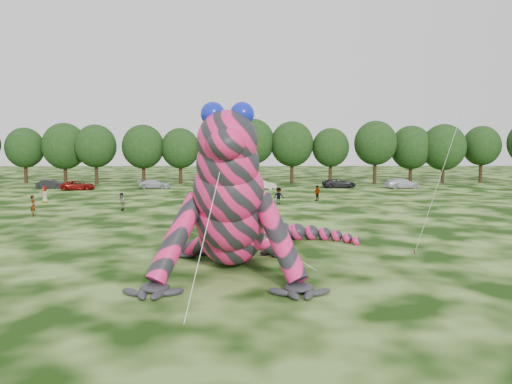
{
  "coord_description": "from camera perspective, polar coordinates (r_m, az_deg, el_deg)",
  "views": [
    {
      "loc": [
        6.57,
        -23.07,
        6.55
      ],
      "look_at": [
        7.0,
        2.77,
        4.0
      ],
      "focal_mm": 35.0,
      "sensor_mm": 36.0,
      "label": 1
    }
  ],
  "objects": [
    {
      "name": "ground",
      "position": [
        24.86,
        -16.48,
        -9.87
      ],
      "size": [
        240.0,
        240.0,
        0.0
      ],
      "primitive_type": "plane",
      "color": "#16330A",
      "rests_on": "ground"
    },
    {
      "name": "inflatable_gecko",
      "position": [
        26.96,
        -2.77,
        0.66
      ],
      "size": [
        14.45,
        17.07,
        8.43
      ],
      "primitive_type": null,
      "rotation": [
        0.0,
        0.0,
        -0.02
      ],
      "color": "#E71E63",
      "rests_on": "ground"
    },
    {
      "name": "tree_4",
      "position": [
        89.46,
        -24.89,
        3.81
      ],
      "size": [
        6.22,
        5.6,
        9.06
      ],
      "primitive_type": null,
      "color": "black",
      "rests_on": "ground"
    },
    {
      "name": "tree_5",
      "position": [
        86.76,
        -21.02,
        4.16
      ],
      "size": [
        7.16,
        6.44,
        9.8
      ],
      "primitive_type": null,
      "color": "black",
      "rests_on": "ground"
    },
    {
      "name": "tree_6",
      "position": [
        83.34,
        -17.83,
        4.12
      ],
      "size": [
        6.52,
        5.86,
        9.49
      ],
      "primitive_type": null,
      "color": "black",
      "rests_on": "ground"
    },
    {
      "name": "tree_7",
      "position": [
        81.61,
        -12.76,
        4.22
      ],
      "size": [
        6.68,
        6.01,
        9.48
      ],
      "primitive_type": null,
      "color": "black",
      "rests_on": "ground"
    },
    {
      "name": "tree_8",
      "position": [
        80.8,
        -8.65,
        4.09
      ],
      "size": [
        6.14,
        5.53,
        8.94
      ],
      "primitive_type": null,
      "color": "black",
      "rests_on": "ground"
    },
    {
      "name": "tree_9",
      "position": [
        80.63,
        -4.88,
        4.04
      ],
      "size": [
        5.27,
        4.74,
        8.68
      ],
      "primitive_type": null,
      "color": "black",
      "rests_on": "ground"
    },
    {
      "name": "tree_10",
      "position": [
        81.66,
        -0.37,
        4.72
      ],
      "size": [
        7.09,
        6.38,
        10.5
      ],
      "primitive_type": null,
      "color": "black",
      "rests_on": "ground"
    },
    {
      "name": "tree_11",
      "position": [
        81.6,
        4.14,
        4.55
      ],
      "size": [
        7.01,
        6.31,
        10.07
      ],
      "primitive_type": null,
      "color": "black",
      "rests_on": "ground"
    },
    {
      "name": "tree_12",
      "position": [
        81.95,
        8.51,
        4.12
      ],
      "size": [
        5.99,
        5.39,
        8.97
      ],
      "primitive_type": null,
      "color": "black",
      "rests_on": "ground"
    },
    {
      "name": "tree_13",
      "position": [
        82.8,
        13.47,
        4.45
      ],
      "size": [
        6.83,
        6.15,
        10.13
      ],
      "primitive_type": null,
      "color": "black",
      "rests_on": "ground"
    },
    {
      "name": "tree_14",
      "position": [
        86.12,
        17.29,
        4.14
      ],
      "size": [
        6.82,
        6.14,
        9.4
      ],
      "primitive_type": null,
      "color": "black",
      "rests_on": "ground"
    },
    {
      "name": "tree_15",
      "position": [
        86.93,
        20.64,
        4.13
      ],
      "size": [
        7.17,
        6.45,
        9.63
      ],
      "primitive_type": null,
      "color": "black",
      "rests_on": "ground"
    },
    {
      "name": "tree_16",
      "position": [
        91.17,
        24.35,
        3.96
      ],
      "size": [
        6.26,
        5.63,
        9.37
      ],
      "primitive_type": null,
      "color": "black",
      "rests_on": "ground"
    },
    {
      "name": "car_1",
      "position": [
        77.34,
        -22.36,
        0.84
      ],
      "size": [
        4.24,
        2.11,
        1.34
      ],
      "primitive_type": "imported",
      "rotation": [
        0.0,
        0.0,
        1.75
      ],
      "color": "black",
      "rests_on": "ground"
    },
    {
      "name": "car_2",
      "position": [
        73.89,
        -19.67,
        0.72
      ],
      "size": [
        4.95,
        2.84,
        1.3
      ],
      "primitive_type": "imported",
      "rotation": [
        0.0,
        0.0,
        1.72
      ],
      "color": "maroon",
      "rests_on": "ground"
    },
    {
      "name": "car_3",
      "position": [
        73.4,
        -11.51,
        0.9
      ],
      "size": [
        4.65,
        2.3,
        1.3
      ],
      "primitive_type": "imported",
      "rotation": [
        0.0,
        0.0,
        1.46
      ],
      "color": "#B3BABD",
      "rests_on": "ground"
    },
    {
      "name": "car_4",
      "position": [
        72.51,
        -4.31,
        1.0
      ],
      "size": [
        4.34,
        2.13,
        1.43
      ],
      "primitive_type": "imported",
      "rotation": [
        0.0,
        0.0,
        1.68
      ],
      "color": "#0F104E",
      "rests_on": "ground"
    },
    {
      "name": "car_5",
      "position": [
        70.53,
        0.55,
        0.87
      ],
      "size": [
        4.47,
        2.19,
        1.41
      ],
      "primitive_type": "imported",
      "rotation": [
        0.0,
        0.0,
        1.74
      ],
      "color": "beige",
      "rests_on": "ground"
    },
    {
      "name": "car_6",
      "position": [
        74.1,
        9.5,
        1.01
      ],
      "size": [
        5.29,
        3.2,
        1.37
      ],
      "primitive_type": "imported",
      "rotation": [
        0.0,
        0.0,
        1.77
      ],
      "color": "#242426",
      "rests_on": "ground"
    },
    {
      "name": "car_7",
      "position": [
        75.01,
        16.37,
        0.96
      ],
      "size": [
        5.32,
        2.77,
        1.47
      ],
      "primitive_type": "imported",
      "rotation": [
        0.0,
        0.0,
        1.71
      ],
      "color": "silver",
      "rests_on": "ground"
    },
    {
      "name": "spectator_4",
      "position": [
        59.39,
        -23.02,
        -0.28
      ],
      "size": [
        1.04,
        0.93,
        1.79
      ],
      "primitive_type": "imported",
      "rotation": [
        0.0,
        0.0,
        5.76
      ],
      "color": "gray",
      "rests_on": "ground"
    },
    {
      "name": "spectator_1",
      "position": [
        49.99,
        -15.13,
        -1.09
      ],
      "size": [
        0.87,
        1.0,
        1.74
      ],
      "primitive_type": "imported",
      "rotation": [
        0.0,
        0.0,
        5.0
      ],
      "color": "gray",
      "rests_on": "ground"
    },
    {
      "name": "spectator_5",
      "position": [
        39.43,
        -4.88,
        -2.56
      ],
      "size": [
        1.78,
        1.4,
        1.89
      ],
      "primitive_type": "imported",
      "rotation": [
        0.0,
        0.0,
        3.7
      ],
      "color": "gray",
      "rests_on": "ground"
    },
    {
      "name": "spectator_3",
      "position": [
        57.13,
        7.02,
        -0.11
      ],
      "size": [
        1.04,
        1.01,
        1.75
      ],
      "primitive_type": "imported",
      "rotation": [
        0.0,
        0.0,
        3.89
      ],
      "color": "gray",
      "rests_on": "ground"
    },
    {
      "name": "spectator_0",
      "position": [
        48.9,
        -24.11,
        -1.44
      ],
      "size": [
        0.71,
        0.82,
        1.89
      ],
      "primitive_type": "imported",
      "rotation": [
        0.0,
        0.0,
        2.02
      ],
      "color": "gray",
      "rests_on": "ground"
    },
    {
      "name": "spectator_2",
      "position": [
        53.26,
        2.61,
        -0.47
      ],
      "size": [
        1.3,
        0.98,
        1.79
      ],
      "primitive_type": "imported",
      "rotation": [
        0.0,
        0.0,
        2.84
      ],
      "color": "gray",
      "rests_on": "ground"
    }
  ]
}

